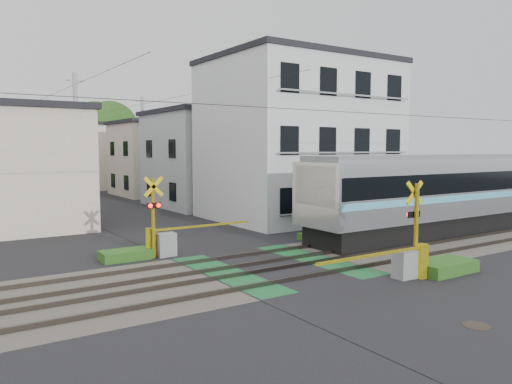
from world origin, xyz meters
TOP-DOWN VIEW (x-y plane):
  - ground at (0.00, 0.00)m, footprint 120.00×120.00m
  - track_bed at (0.00, 0.00)m, footprint 120.00×120.00m
  - crossing_signal_near at (2.59, -3.65)m, footprint 4.74×0.65m
  - crossing_signal_far at (-2.59, 3.65)m, footprint 4.74×0.65m
  - apartment_block at (8.50, 9.49)m, footprint 10.20×8.36m
  - houses_row at (0.25, 25.92)m, footprint 22.07×31.35m
  - tree_hill at (-0.75, 48.45)m, footprint 40.00×12.99m
  - catenary at (6.00, 0.03)m, footprint 60.00×5.04m
  - utility_poles at (-1.05, 23.01)m, footprint 7.90×42.00m
  - pedestrian at (1.81, 34.04)m, footprint 0.68×0.48m
  - manhole_cover at (0.51, -7.37)m, footprint 0.63×0.63m
  - weed_patches at (1.76, -0.09)m, footprint 10.25×8.80m

SIDE VIEW (x-z plane):
  - ground at x=0.00m, z-range 0.00..0.00m
  - manhole_cover at x=0.51m, z-range 0.00..0.02m
  - track_bed at x=0.00m, z-range -0.03..0.11m
  - weed_patches at x=1.76m, z-range -0.02..0.38m
  - crossing_signal_near at x=2.59m, z-range -0.83..2.25m
  - crossing_signal_far at x=-2.59m, z-range -0.83..2.25m
  - pedestrian at x=1.81m, z-range 0.00..1.76m
  - houses_row at x=0.25m, z-range -0.16..6.64m
  - catenary at x=6.00m, z-range 0.20..7.20m
  - utility_poles at x=-1.05m, z-range 0.08..8.08m
  - apartment_block at x=8.50m, z-range 0.01..9.31m
  - tree_hill at x=-0.75m, z-range -0.25..10.18m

